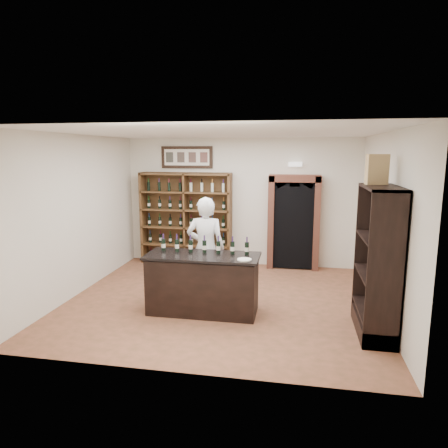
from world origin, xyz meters
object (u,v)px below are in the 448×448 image
at_px(wine_shelf, 186,218).
at_px(side_cabinet, 378,284).
at_px(tasting_counter, 203,284).
at_px(wine_crate, 377,169).
at_px(shopkeeper, 206,249).
at_px(counter_bottle_0, 164,245).

height_order(wine_shelf, side_cabinet, same).
bearing_deg(tasting_counter, wine_crate, -0.46).
height_order(side_cabinet, shopkeeper, side_cabinet).
distance_m(wine_shelf, side_cabinet, 5.02).
relative_size(counter_bottle_0, wine_crate, 0.68).
bearing_deg(wine_shelf, side_cabinet, -40.21).
bearing_deg(wine_crate, tasting_counter, 167.68).
distance_m(tasting_counter, side_cabinet, 2.75).
bearing_deg(wine_shelf, tasting_counter, -69.44).
bearing_deg(wine_crate, side_cabinet, -87.12).
bearing_deg(shopkeeper, tasting_counter, 94.55).
distance_m(side_cabinet, shopkeeper, 2.97).
bearing_deg(shopkeeper, counter_bottle_0, 33.80).
bearing_deg(side_cabinet, counter_bottle_0, 172.72).
distance_m(counter_bottle_0, shopkeeper, 0.81).
bearing_deg(tasting_counter, wine_shelf, 110.56).
xyz_separation_m(wine_shelf, counter_bottle_0, (0.38, -2.79, 0.01)).
relative_size(tasting_counter, shopkeeper, 0.99).
distance_m(wine_shelf, counter_bottle_0, 2.82).
bearing_deg(counter_bottle_0, tasting_counter, -11.01).
distance_m(wine_shelf, tasting_counter, 3.19).
xyz_separation_m(wine_shelf, wine_crate, (3.75, -2.95, 1.32)).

